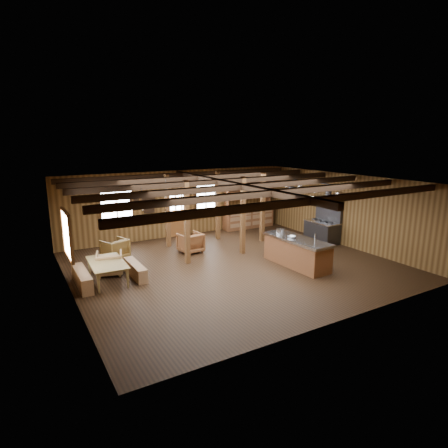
{
  "coord_description": "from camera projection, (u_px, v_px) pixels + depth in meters",
  "views": [
    {
      "loc": [
        -6.19,
        -10.01,
        4.16
      ],
      "look_at": [
        -0.09,
        0.46,
        1.33
      ],
      "focal_mm": 30.0,
      "sensor_mm": 36.0,
      "label": 1
    }
  ],
  "objects": [
    {
      "name": "room",
      "position": [
        234.0,
        224.0,
        12.08
      ],
      "size": [
        10.04,
        9.04,
        2.84
      ],
      "color": "black",
      "rests_on": "ground"
    },
    {
      "name": "window_back_right",
      "position": [
        206.0,
        197.0,
        16.43
      ],
      "size": [
        1.02,
        0.06,
        1.32
      ],
      "color": "white",
      "rests_on": "wall_back"
    },
    {
      "name": "kitchen_island",
      "position": [
        297.0,
        252.0,
        12.3
      ],
      "size": [
        0.97,
        2.53,
        1.2
      ],
      "rotation": [
        0.0,
        0.0,
        0.04
      ],
      "color": "brown",
      "rests_on": "floor"
    },
    {
      "name": "timber_posts",
      "position": [
        217.0,
        212.0,
        14.09
      ],
      "size": [
        3.95,
        2.35,
        2.8
      ],
      "color": "#4D2D16",
      "rests_on": "floor"
    },
    {
      "name": "commercial_range",
      "position": [
        323.0,
        227.0,
        15.1
      ],
      "size": [
        0.77,
        1.45,
        1.79
      ],
      "color": "#2F2F32",
      "rests_on": "floor"
    },
    {
      "name": "armchair_a",
      "position": [
        115.0,
        249.0,
        13.01
      ],
      "size": [
        0.98,
        0.99,
        0.71
      ],
      "primitive_type": "imported",
      "rotation": [
        0.0,
        0.0,
        3.48
      ],
      "color": "brown",
      "rests_on": "floor"
    },
    {
      "name": "bench_wall",
      "position": [
        82.0,
        279.0,
        10.63
      ],
      "size": [
        0.31,
        1.67,
        0.46
      ],
      "primitive_type": "cube",
      "color": "#8C603F",
      "rests_on": "floor"
    },
    {
      "name": "window_back_left",
      "position": [
        117.0,
        204.0,
        14.51
      ],
      "size": [
        1.32,
        0.06,
        1.32
      ],
      "color": "white",
      "rests_on": "wall_back"
    },
    {
      "name": "bowl",
      "position": [
        291.0,
        237.0,
        12.23
      ],
      "size": [
        0.26,
        0.26,
        0.06
      ],
      "primitive_type": "imported",
      "rotation": [
        0.0,
        0.0,
        0.01
      ],
      "color": "silver",
      "rests_on": "kitchen_island"
    },
    {
      "name": "bench_aisle",
      "position": [
        135.0,
        270.0,
        11.39
      ],
      "size": [
        0.29,
        1.52,
        0.42
      ],
      "primitive_type": "cube",
      "color": "#8C603F",
      "rests_on": "floor"
    },
    {
      "name": "ceiling_joists",
      "position": [
        231.0,
        184.0,
        11.94
      ],
      "size": [
        9.8,
        8.82,
        0.18
      ],
      "color": "black",
      "rests_on": "ceiling"
    },
    {
      "name": "pot_rack",
      "position": [
        311.0,
        189.0,
        13.76
      ],
      "size": [
        0.47,
        3.0,
        0.44
      ],
      "color": "#2F2F32",
      "rests_on": "ceiling"
    },
    {
      "name": "notice_boards",
      "position": [
        144.0,
        201.0,
        15.04
      ],
      "size": [
        1.08,
        0.03,
        0.9
      ],
      "color": "beige",
      "rests_on": "wall_back"
    },
    {
      "name": "armchair_b",
      "position": [
        191.0,
        243.0,
        13.74
      ],
      "size": [
        0.87,
        0.89,
        0.73
      ],
      "primitive_type": "imported",
      "rotation": [
        0.0,
        0.0,
        3.25
      ],
      "color": "brown",
      "rests_on": "floor"
    },
    {
      "name": "window_left",
      "position": [
        67.0,
        235.0,
        10.02
      ],
      "size": [
        0.14,
        1.24,
        1.32
      ],
      "color": "white",
      "rests_on": "wall_back"
    },
    {
      "name": "back_counter",
      "position": [
        248.0,
        215.0,
        17.47
      ],
      "size": [
        2.55,
        0.6,
        2.45
      ],
      "color": "brown",
      "rests_on": "floor"
    },
    {
      "name": "back_door",
      "position": [
        179.0,
        216.0,
        15.94
      ],
      "size": [
        1.02,
        0.08,
        2.15
      ],
      "color": "brown",
      "rests_on": "floor"
    },
    {
      "name": "counter_pot",
      "position": [
        280.0,
        231.0,
        12.72
      ],
      "size": [
        0.28,
        0.28,
        0.17
      ],
      "primitive_type": "cylinder",
      "color": "silver",
      "rests_on": "kitchen_island"
    },
    {
      "name": "dining_table",
      "position": [
        109.0,
        272.0,
        10.98
      ],
      "size": [
        1.01,
        1.75,
        0.6
      ],
      "primitive_type": "imported",
      "rotation": [
        0.0,
        0.0,
        1.54
      ],
      "color": "olive",
      "rests_on": "floor"
    },
    {
      "name": "armchair_c",
      "position": [
        109.0,
        263.0,
        11.52
      ],
      "size": [
        0.94,
        0.96,
        0.71
      ],
      "primitive_type": "imported",
      "rotation": [
        0.0,
        0.0,
        2.88
      ],
      "color": "olive",
      "rests_on": "floor"
    },
    {
      "name": "pendant_lamps",
      "position": [
        156.0,
        200.0,
        11.63
      ],
      "size": [
        1.86,
        2.36,
        0.66
      ],
      "color": "#2F2F32",
      "rests_on": "ceiling"
    },
    {
      "name": "step_stool",
      "position": [
        293.0,
        249.0,
        13.61
      ],
      "size": [
        0.46,
        0.36,
        0.37
      ],
      "primitive_type": "cube",
      "rotation": [
        0.0,
        0.0,
        -0.14
      ],
      "color": "#8C603F",
      "rests_on": "floor"
    }
  ]
}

